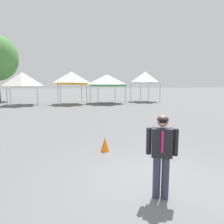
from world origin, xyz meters
name	(u,v)px	position (x,y,z in m)	size (l,w,h in m)	color
ground_plane	(157,182)	(0.00, 0.00, 0.00)	(140.00, 140.00, 0.00)	slate
canopy_tent_center	(22,80)	(-4.90, 19.70, 2.60)	(3.06, 3.06, 3.39)	#9E9EA3
canopy_tent_far_right	(71,78)	(0.07, 19.20, 2.82)	(2.98, 2.98, 3.51)	#9E9EA3
canopy_tent_behind_center	(107,80)	(4.02, 18.90, 2.58)	(3.49, 3.49, 3.23)	#9E9EA3
canopy_tent_far_left	(145,78)	(9.03, 19.56, 2.90)	(2.94, 2.94, 3.63)	#9E9EA3
person_foreground	(162,151)	(-0.27, -0.64, 1.03)	(0.59, 0.41, 1.78)	#33384C
traffic_cone_lot_center	(105,144)	(-0.61, 2.66, 0.26)	(0.32, 0.32, 0.52)	orange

